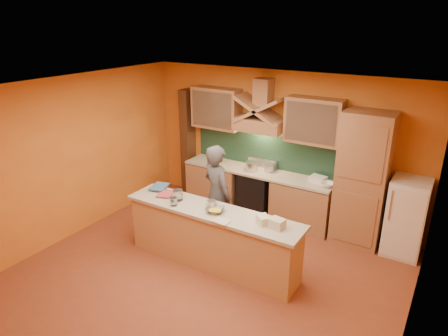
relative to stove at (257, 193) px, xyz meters
The scene contains 36 objects.
floor 2.27m from the stove, 82.23° to the right, with size 5.50×5.00×0.01m, color brown.
ceiling 3.23m from the stove, 82.23° to the right, with size 5.50×5.00×0.01m, color white.
wall_back 1.04m from the stove, 45.00° to the left, with size 5.50×0.02×2.80m, color orange.
wall_front 4.80m from the stove, 86.35° to the right, with size 5.50×0.02×2.80m, color orange.
wall_left 3.43m from the stove, 138.08° to the right, with size 0.02×5.00×2.80m, color orange.
wall_right 3.88m from the stove, 35.80° to the right, with size 0.02×5.00×2.80m, color orange.
base_cabinet_left 0.95m from the stove, behind, with size 1.10×0.60×0.86m, color #A8734C.
base_cabinet_right 0.95m from the stove, ahead, with size 1.10×0.60×0.86m, color #A8734C.
counter_top 0.45m from the stove, behind, with size 3.00×0.62×0.04m, color #BBB29E.
stove is the anchor object (origin of this frame).
backsplash 0.85m from the stove, 90.00° to the left, with size 3.00×0.03×0.70m, color #173427.
range_hood 1.37m from the stove, 90.00° to the left, with size 0.92×0.50×0.24m, color #A8734C.
hood_chimney 1.96m from the stove, 90.00° to the left, with size 0.30×0.30×0.50m, color #A8734C.
upper_cabinet_left 1.85m from the stove, behind, with size 1.00×0.35×0.80m, color #A8734C.
upper_cabinet_right 1.85m from the stove, ahead, with size 1.00×0.35×0.80m, color #A8734C.
pantry_column 2.07m from the stove, ahead, with size 0.80×0.60×2.30m, color #A8734C.
fridge 2.71m from the stove, ahead, with size 0.58×0.60×1.30m, color white.
trim_column_left 1.89m from the stove, behind, with size 0.20×0.30×2.30m, color #472816.
island_body 1.91m from the stove, 83.99° to the right, with size 2.80×0.55×0.88m, color tan.
island_top 1.97m from the stove, 83.99° to the right, with size 2.90×0.62×0.05m, color #BBB29E.
person 1.35m from the stove, 94.62° to the right, with size 0.64×0.42×1.75m, color #4C4C51.
pot_large 0.55m from the stove, 160.16° to the right, with size 0.23×0.23×0.17m, color silver.
pot_small 0.57m from the stove, 19.90° to the left, with size 0.20×0.20×0.15m, color #BBBAC2.
soap_bottle_a 1.03m from the stove, 164.74° to the right, with size 0.08×0.08×0.18m, color beige.
soap_bottle_b 1.15m from the stove, 167.36° to the right, with size 0.08×0.08×0.21m, color #345D90.
bowl_back 1.48m from the stove, ahead, with size 0.24×0.24×0.07m, color white.
dish_rack 1.29m from the stove, ahead, with size 0.28×0.22×0.10m, color white.
book_lower 2.12m from the stove, 114.65° to the right, with size 0.23×0.31×0.03m, color #B13F43.
book_upper 2.13m from the stove, 123.07° to the right, with size 0.26×0.35×0.03m, color #3F658B.
jar_large 2.03m from the stove, 103.48° to the right, with size 0.15×0.15×0.17m, color silver.
jar_small 2.19m from the stove, 100.51° to the right, with size 0.11×0.11×0.13m, color silver.
kitchen_scale 1.93m from the stove, 85.13° to the right, with size 0.13×0.13×0.11m, color silver.
mixing_bowl 2.03m from the stove, 81.71° to the right, with size 0.27×0.27×0.07m, color silver.
cloth 2.26m from the stove, 76.30° to the right, with size 0.24×0.18×0.02m, color beige.
grocery_bag_a 2.34m from the stove, 56.07° to the right, with size 0.20×0.16×0.13m, color beige.
grocery_bag_b 2.23m from the stove, 60.74° to the right, with size 0.20×0.15×0.12m, color beige.
Camera 1 is at (2.89, -4.23, 3.67)m, focal length 32.00 mm.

